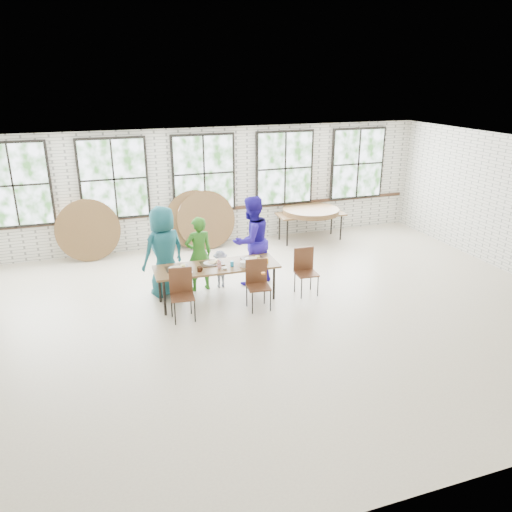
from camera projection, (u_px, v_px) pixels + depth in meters
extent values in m
plane|color=beige|center=(263.00, 316.00, 9.28)|extent=(12.00, 12.00, 0.00)
plane|color=white|center=(264.00, 153.00, 8.25)|extent=(12.00, 12.00, 0.00)
plane|color=silver|center=(204.00, 187.00, 12.75)|extent=(12.00, 0.00, 12.00)
plane|color=silver|center=(423.00, 378.00, 4.77)|extent=(12.00, 0.00, 12.00)
cube|color=#422819|center=(205.00, 211.00, 12.93)|extent=(11.80, 0.05, 0.08)
cube|color=black|center=(13.00, 185.00, 11.22)|extent=(1.62, 0.05, 1.97)
cube|color=white|center=(13.00, 186.00, 11.19)|extent=(1.50, 0.01, 1.85)
cube|color=black|center=(114.00, 179.00, 11.90)|extent=(1.62, 0.05, 1.97)
cube|color=white|center=(114.00, 179.00, 11.87)|extent=(1.50, 0.01, 1.85)
cube|color=black|center=(204.00, 173.00, 12.57)|extent=(1.62, 0.05, 1.97)
cube|color=white|center=(204.00, 174.00, 12.54)|extent=(1.50, 0.01, 1.85)
cube|color=black|center=(285.00, 168.00, 13.25)|extent=(1.62, 0.05, 1.97)
cube|color=white|center=(285.00, 168.00, 13.22)|extent=(1.50, 0.01, 1.85)
cube|color=black|center=(358.00, 164.00, 13.92)|extent=(1.62, 0.05, 1.97)
cube|color=white|center=(358.00, 164.00, 13.89)|extent=(1.50, 0.01, 1.85)
cube|color=brown|center=(217.00, 267.00, 9.66)|extent=(2.42, 0.86, 0.04)
cylinder|color=black|center=(165.00, 298.00, 9.19)|extent=(0.05, 0.05, 0.70)
cylinder|color=black|center=(160.00, 286.00, 9.72)|extent=(0.05, 0.05, 0.70)
cylinder|color=black|center=(274.00, 283.00, 9.85)|extent=(0.05, 0.05, 0.70)
cylinder|color=black|center=(264.00, 272.00, 10.39)|extent=(0.05, 0.05, 0.70)
cube|color=#502D1A|center=(182.00, 297.00, 9.00)|extent=(0.46, 0.44, 0.03)
cube|color=#502D1A|center=(181.00, 280.00, 9.08)|extent=(0.42, 0.07, 0.50)
cylinder|color=black|center=(175.00, 314.00, 8.87)|extent=(0.02, 0.02, 0.44)
cylinder|color=black|center=(172.00, 306.00, 9.17)|extent=(0.02, 0.02, 0.44)
cylinder|color=black|center=(195.00, 311.00, 8.98)|extent=(0.02, 0.02, 0.44)
cylinder|color=black|center=(191.00, 303.00, 9.28)|extent=(0.02, 0.02, 0.44)
cube|color=#502D1A|center=(259.00, 287.00, 9.41)|extent=(0.46, 0.44, 0.03)
cube|color=#502D1A|center=(256.00, 271.00, 9.50)|extent=(0.42, 0.07, 0.50)
cylinder|color=black|center=(252.00, 303.00, 9.28)|extent=(0.02, 0.02, 0.44)
cylinder|color=black|center=(247.00, 296.00, 9.58)|extent=(0.02, 0.02, 0.44)
cylinder|color=black|center=(270.00, 300.00, 9.39)|extent=(0.02, 0.02, 0.44)
cylinder|color=black|center=(264.00, 293.00, 9.69)|extent=(0.02, 0.02, 0.44)
cube|color=#502D1A|center=(307.00, 274.00, 10.04)|extent=(0.44, 0.42, 0.03)
cube|color=#502D1A|center=(304.00, 259.00, 10.13)|extent=(0.42, 0.05, 0.50)
cylinder|color=black|center=(301.00, 289.00, 9.91)|extent=(0.02, 0.02, 0.44)
cylinder|color=black|center=(295.00, 282.00, 10.22)|extent=(0.02, 0.02, 0.44)
cylinder|color=black|center=(318.00, 286.00, 10.02)|extent=(0.02, 0.02, 0.44)
cylinder|color=black|center=(311.00, 280.00, 10.33)|extent=(0.02, 0.02, 0.44)
imported|color=navy|center=(164.00, 251.00, 9.89)|extent=(1.06, 0.88, 1.84)
imported|color=#2B6D1D|center=(199.00, 254.00, 10.15)|extent=(0.61, 0.44, 1.57)
imported|color=#12193B|center=(220.00, 269.00, 10.42)|extent=(0.55, 0.35, 0.80)
imported|color=#26169E|center=(251.00, 241.00, 10.44)|extent=(1.13, 1.02, 1.90)
cube|color=brown|center=(311.00, 214.00, 13.29)|extent=(1.83, 0.84, 0.04)
cylinder|color=black|center=(287.00, 233.00, 12.93)|extent=(0.04, 0.04, 0.70)
cylinder|color=black|center=(279.00, 227.00, 13.42)|extent=(0.04, 0.04, 0.70)
cylinder|color=black|center=(341.00, 227.00, 13.41)|extent=(0.04, 0.04, 0.70)
cylinder|color=black|center=(331.00, 222.00, 13.90)|extent=(0.04, 0.04, 0.70)
cube|color=black|center=(177.00, 269.00, 9.49)|extent=(0.44, 0.33, 0.02)
cube|color=black|center=(212.00, 263.00, 9.75)|extent=(0.44, 0.33, 0.02)
cube|color=black|center=(253.00, 259.00, 9.97)|extent=(0.44, 0.33, 0.02)
cylinder|color=black|center=(200.00, 269.00, 9.36)|extent=(0.09, 0.09, 0.09)
cube|color=red|center=(219.00, 265.00, 9.54)|extent=(0.06, 0.06, 0.11)
cylinder|color=#1A8AC4|center=(232.00, 264.00, 9.62)|extent=(0.07, 0.07, 0.10)
cylinder|color=orange|center=(267.00, 261.00, 9.77)|extent=(0.07, 0.07, 0.11)
cylinder|color=white|center=(245.00, 264.00, 9.61)|extent=(0.17, 0.17, 0.10)
ellipsoid|color=white|center=(190.00, 272.00, 9.28)|extent=(0.11, 0.11, 0.05)
ellipsoid|color=white|center=(225.00, 268.00, 9.48)|extent=(0.11, 0.11, 0.05)
ellipsoid|color=white|center=(246.00, 262.00, 9.80)|extent=(0.11, 0.11, 0.05)
cylinder|color=brown|center=(311.00, 213.00, 13.27)|extent=(1.50, 1.50, 0.04)
cylinder|color=brown|center=(311.00, 211.00, 13.26)|extent=(1.50, 1.50, 0.04)
cylinder|color=brown|center=(311.00, 209.00, 13.24)|extent=(1.50, 1.50, 0.04)
cylinder|color=brown|center=(88.00, 231.00, 11.81)|extent=(1.50, 0.26, 1.49)
cylinder|color=brown|center=(195.00, 220.00, 12.70)|extent=(1.50, 0.21, 1.50)
cylinder|color=brown|center=(206.00, 220.00, 12.69)|extent=(1.50, 0.41, 1.47)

